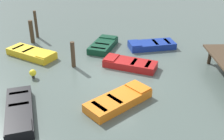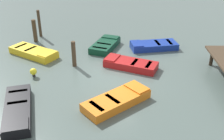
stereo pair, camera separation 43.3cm
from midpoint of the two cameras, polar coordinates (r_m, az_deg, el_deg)
ground_plane at (r=14.73m, az=0.84°, el=-1.22°), size 80.00×80.00×0.00m
rowboat_red at (r=15.54m, az=4.59°, el=1.21°), size 2.40×3.11×0.46m
rowboat_dark_green at (r=18.07m, az=-0.71°, el=5.17°), size 2.90×2.24×0.46m
rowboat_black at (r=12.34m, az=-17.92°, el=-7.77°), size 3.59×1.62×0.46m
rowboat_yellow at (r=17.61m, az=-15.15°, el=3.56°), size 2.87×3.20×0.46m
rowboat_blue at (r=18.24m, az=9.23°, el=5.01°), size 1.45×3.05×0.46m
rowboat_orange at (r=12.36m, az=2.05°, el=-6.20°), size 2.75×3.27×0.46m
mooring_piling_near_right at (r=20.48m, az=-14.14°, el=9.27°), size 0.20×0.20×1.93m
mooring_piling_far_left at (r=15.57m, az=-7.09°, el=3.29°), size 0.24×0.24×1.49m
mooring_piling_far_right at (r=19.63m, az=-15.03°, el=7.80°), size 0.28×0.28×1.55m
marker_buoy at (r=15.04m, az=-15.10°, el=-0.37°), size 0.36×0.36×0.48m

